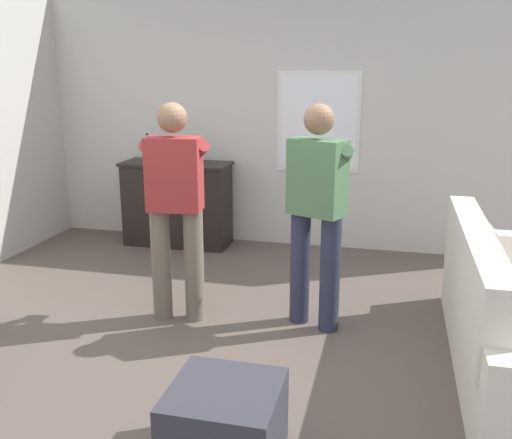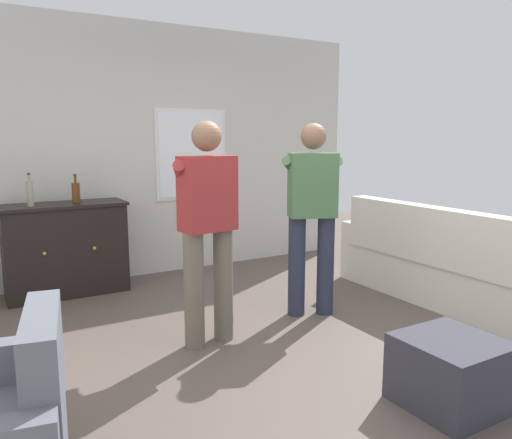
{
  "view_description": "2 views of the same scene",
  "coord_description": "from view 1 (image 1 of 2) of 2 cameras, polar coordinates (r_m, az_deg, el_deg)",
  "views": [
    {
      "loc": [
        1.22,
        -3.43,
        1.93
      ],
      "look_at": [
        0.28,
        0.44,
        0.86
      ],
      "focal_mm": 40.0,
      "sensor_mm": 36.0,
      "label": 1
    },
    {
      "loc": [
        -1.88,
        -2.85,
        1.57
      ],
      "look_at": [
        0.04,
        0.43,
        0.93
      ],
      "focal_mm": 35.0,
      "sensor_mm": 36.0,
      "label": 2
    }
  ],
  "objects": [
    {
      "name": "person_standing_right",
      "position": [
        4.19,
        6.16,
        1.3
      ],
      "size": [
        0.52,
        0.52,
        1.68
      ],
      "color": "#282D42",
      "rests_on": "ground"
    },
    {
      "name": "ground",
      "position": [
        4.12,
        -5.33,
        -12.9
      ],
      "size": [
        10.4,
        10.4,
        0.0
      ],
      "primitive_type": "plane",
      "color": "brown"
    },
    {
      "name": "person_standing_left",
      "position": [
        4.33,
        -8.03,
        1.71
      ],
      "size": [
        0.55,
        0.5,
        1.68
      ],
      "color": "#6B6051",
      "rests_on": "ground"
    },
    {
      "name": "bottle_wine_green",
      "position": [
        6.16,
        -7.09,
        6.56
      ],
      "size": [
        0.08,
        0.08,
        0.29
      ],
      "color": "#593314",
      "rests_on": "sideboard_cabinet"
    },
    {
      "name": "wall_back_with_window",
      "position": [
        6.23,
        2.5,
        10.22
      ],
      "size": [
        5.2,
        0.15,
        2.8
      ],
      "color": "beige",
      "rests_on": "ground"
    },
    {
      "name": "bottle_liquor_amber",
      "position": [
        6.29,
        -10.77,
        6.78
      ],
      "size": [
        0.06,
        0.06,
        0.31
      ],
      "color": "gray",
      "rests_on": "sideboard_cabinet"
    },
    {
      "name": "ottoman",
      "position": [
        3.02,
        -3.13,
        -19.8
      ],
      "size": [
        0.54,
        0.54,
        0.41
      ],
      "primitive_type": "cube",
      "color": "#33333D",
      "rests_on": "ground"
    },
    {
      "name": "sideboard_cabinet",
      "position": [
        6.34,
        -7.86,
        1.59
      ],
      "size": [
        1.18,
        0.49,
        0.92
      ],
      "color": "black",
      "rests_on": "ground"
    },
    {
      "name": "couch",
      "position": [
        4.02,
        22.73,
        -9.23
      ],
      "size": [
        0.57,
        2.34,
        0.94
      ],
      "color": "silver",
      "rests_on": "ground"
    }
  ]
}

